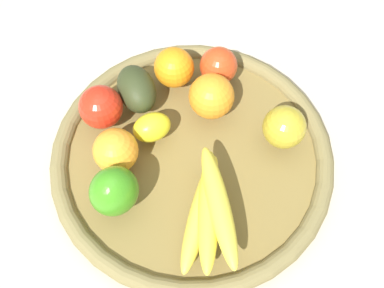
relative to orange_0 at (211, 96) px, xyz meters
name	(u,v)px	position (x,y,z in m)	size (l,w,h in m)	color
ground_plane	(192,160)	(0.01, 0.08, -0.07)	(2.40, 2.40, 0.00)	#C2B39E
basket	(192,156)	(0.01, 0.08, -0.06)	(0.46, 0.46, 0.04)	olive
orange_0	(211,96)	(0.00, 0.00, 0.00)	(0.08, 0.08, 0.08)	orange
apple_2	(284,127)	(-0.12, 0.02, 0.00)	(0.07, 0.07, 0.07)	#B19C29
banana_bunch	(209,209)	(-0.04, 0.19, -0.01)	(0.11, 0.19, 0.06)	yellow
lemon_0	(152,127)	(0.08, 0.07, -0.01)	(0.06, 0.05, 0.05)	yellow
bell_pepper	(114,191)	(0.09, 0.20, 0.00)	(0.07, 0.07, 0.08)	#3B8D1C
orange_2	(116,151)	(0.12, 0.13, 0.00)	(0.07, 0.07, 0.07)	orange
apple_1	(219,66)	(0.00, -0.07, -0.01)	(0.06, 0.06, 0.06)	red
orange_1	(174,68)	(0.08, -0.04, 0.00)	(0.07, 0.07, 0.07)	orange
avocado	(137,89)	(0.12, 0.01, -0.01)	(0.09, 0.06, 0.06)	#30381C
apple_0	(101,107)	(0.17, 0.07, 0.00)	(0.07, 0.07, 0.07)	red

